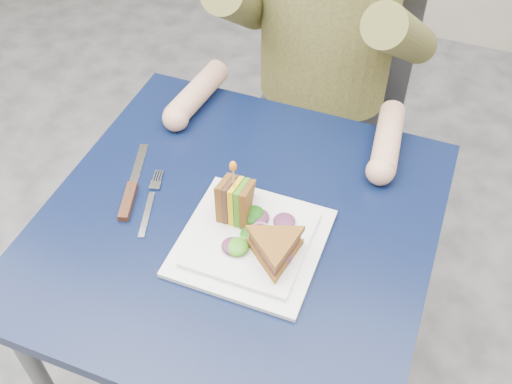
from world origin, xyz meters
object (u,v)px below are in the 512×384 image
at_px(sandwich_flat, 275,248).
at_px(knife, 130,194).
at_px(plate, 251,241).
at_px(chair, 329,93).
at_px(table, 238,246).
at_px(sandwich_upright, 234,201).
at_px(fork, 150,204).

distance_m(sandwich_flat, knife, 0.33).
bearing_deg(plate, chair, 93.69).
height_order(table, knife, knife).
bearing_deg(plate, table, 137.68).
height_order(sandwich_flat, knife, sandwich_flat).
relative_size(table, knife, 3.47).
distance_m(table, sandwich_upright, 0.13).
bearing_deg(sandwich_upright, fork, -171.92).
bearing_deg(sandwich_upright, knife, -175.20).
bearing_deg(knife, chair, 72.46).
bearing_deg(plate, knife, 174.46).
height_order(table, chair, chair).
height_order(chair, knife, chair).
relative_size(plate, knife, 1.20).
height_order(sandwich_upright, knife, sandwich_upright).
bearing_deg(table, plate, -42.32).
height_order(plate, sandwich_upright, sandwich_upright).
relative_size(chair, sandwich_flat, 5.33).
xyz_separation_m(chair, fork, (-0.18, -0.72, 0.19)).
height_order(plate, knife, plate).
distance_m(sandwich_flat, sandwich_upright, 0.13).
distance_m(table, chair, 0.70).
height_order(chair, sandwich_upright, chair).
bearing_deg(sandwich_flat, sandwich_upright, 146.71).
distance_m(table, fork, 0.20).
relative_size(table, sandwich_flat, 4.30).
bearing_deg(plate, sandwich_upright, 138.90).
xyz_separation_m(fork, knife, (-0.05, 0.01, 0.00)).
bearing_deg(sandwich_flat, knife, 171.08).
bearing_deg(sandwich_upright, chair, 89.68).
xyz_separation_m(chair, plate, (0.05, -0.74, 0.20)).
bearing_deg(table, sandwich_upright, 157.98).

